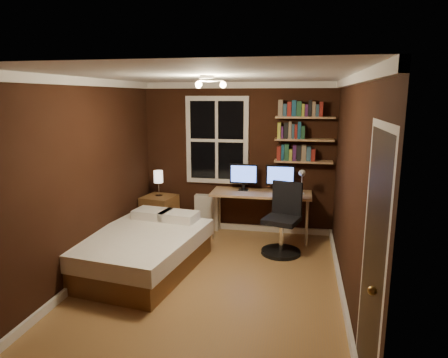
% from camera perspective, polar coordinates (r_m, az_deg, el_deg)
% --- Properties ---
extents(floor, '(4.20, 4.20, 0.00)m').
position_cam_1_polar(floor, '(5.12, -1.97, -14.68)').
color(floor, olive).
rests_on(floor, ground).
extents(wall_back, '(3.20, 0.04, 2.50)m').
position_cam_1_polar(wall_back, '(6.72, 2.00, 2.97)').
color(wall_back, black).
rests_on(wall_back, ground).
extents(wall_left, '(0.04, 4.20, 2.50)m').
position_cam_1_polar(wall_left, '(5.29, -19.21, -0.11)').
color(wall_left, black).
rests_on(wall_left, ground).
extents(wall_right, '(0.04, 4.20, 2.50)m').
position_cam_1_polar(wall_right, '(4.61, 17.69, -1.69)').
color(wall_right, black).
rests_on(wall_right, ground).
extents(ceiling, '(3.20, 4.20, 0.02)m').
position_cam_1_polar(ceiling, '(4.59, -2.19, 14.53)').
color(ceiling, white).
rests_on(ceiling, wall_back).
extents(window, '(1.06, 0.06, 1.46)m').
position_cam_1_polar(window, '(6.71, -0.99, 5.54)').
color(window, silver).
rests_on(window, wall_back).
extents(door, '(0.03, 0.82, 2.05)m').
position_cam_1_polar(door, '(3.21, 20.32, -11.97)').
color(door, black).
rests_on(door, ground).
extents(door_knob, '(0.06, 0.06, 0.06)m').
position_cam_1_polar(door_knob, '(2.95, 20.42, -14.73)').
color(door_knob, '#B58D42').
rests_on(door_knob, door).
extents(ceiling_fixture, '(0.44, 0.44, 0.18)m').
position_cam_1_polar(ceiling_fixture, '(4.49, -2.48, 13.31)').
color(ceiling_fixture, beige).
rests_on(ceiling_fixture, ceiling).
extents(bookshelf_lower, '(0.92, 0.22, 0.03)m').
position_cam_1_polar(bookshelf_lower, '(6.52, 11.25, 2.47)').
color(bookshelf_lower, '#A57650').
rests_on(bookshelf_lower, wall_back).
extents(books_row_lower, '(0.54, 0.16, 0.23)m').
position_cam_1_polar(books_row_lower, '(6.50, 11.29, 3.60)').
color(books_row_lower, maroon).
rests_on(books_row_lower, bookshelf_lower).
extents(bookshelf_middle, '(0.92, 0.22, 0.03)m').
position_cam_1_polar(bookshelf_middle, '(6.48, 11.37, 5.53)').
color(bookshelf_middle, '#A57650').
rests_on(bookshelf_middle, wall_back).
extents(books_row_middle, '(0.48, 0.16, 0.23)m').
position_cam_1_polar(books_row_middle, '(6.46, 11.42, 6.68)').
color(books_row_middle, navy).
rests_on(books_row_middle, bookshelf_middle).
extents(bookshelf_upper, '(0.92, 0.22, 0.03)m').
position_cam_1_polar(bookshelf_upper, '(6.45, 11.50, 8.62)').
color(bookshelf_upper, '#A57650').
rests_on(bookshelf_upper, wall_back).
extents(books_row_upper, '(0.66, 0.16, 0.23)m').
position_cam_1_polar(books_row_upper, '(6.44, 11.55, 9.78)').
color(books_row_upper, '#235134').
rests_on(books_row_upper, bookshelf_upper).
extents(bed, '(1.58, 2.02, 0.63)m').
position_cam_1_polar(bed, '(5.48, -11.54, -10.00)').
color(bed, brown).
rests_on(bed, ground).
extents(nightstand, '(0.59, 0.59, 0.63)m').
position_cam_1_polar(nightstand, '(6.88, -9.18, -4.97)').
color(nightstand, brown).
rests_on(nightstand, ground).
extents(bedside_lamp, '(0.15, 0.15, 0.44)m').
position_cam_1_polar(bedside_lamp, '(6.75, -9.32, -0.64)').
color(bedside_lamp, beige).
rests_on(bedside_lamp, nightstand).
extents(radiator, '(0.41, 0.14, 0.61)m').
position_cam_1_polar(radiator, '(6.92, -2.46, -4.78)').
color(radiator, silver).
rests_on(radiator, ground).
extents(desk, '(1.60, 0.60, 0.76)m').
position_cam_1_polar(desk, '(6.47, 5.32, -2.42)').
color(desk, '#A57650').
rests_on(desk, ground).
extents(monitor_left, '(0.46, 0.12, 0.44)m').
position_cam_1_polar(monitor_left, '(6.52, 2.83, 0.25)').
color(monitor_left, black).
rests_on(monitor_left, desk).
extents(monitor_right, '(0.46, 0.12, 0.44)m').
position_cam_1_polar(monitor_right, '(6.46, 8.04, 0.04)').
color(monitor_right, black).
rests_on(monitor_right, desk).
extents(desk_lamp, '(0.14, 0.32, 0.44)m').
position_cam_1_polar(desk_lamp, '(6.30, 11.05, -0.36)').
color(desk_lamp, silver).
rests_on(desk_lamp, desk).
extents(office_chair, '(0.59, 0.59, 1.05)m').
position_cam_1_polar(office_chair, '(5.95, 8.39, -6.72)').
color(office_chair, black).
rests_on(office_chair, ground).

